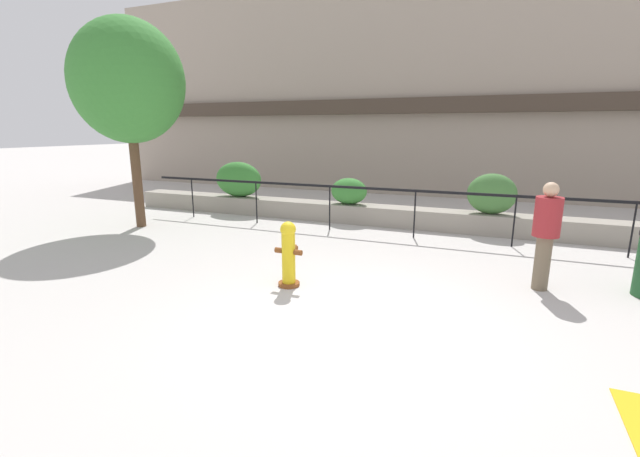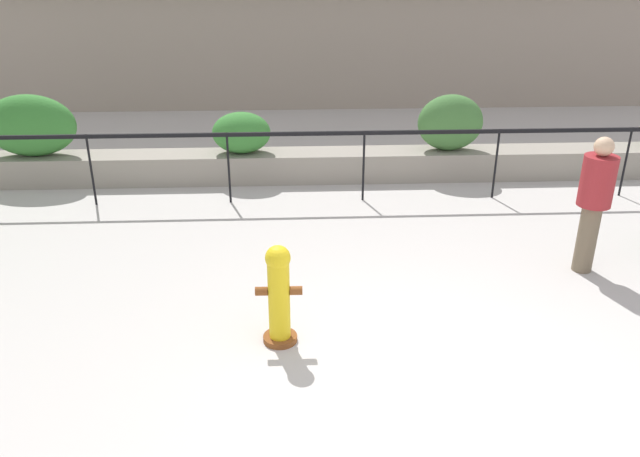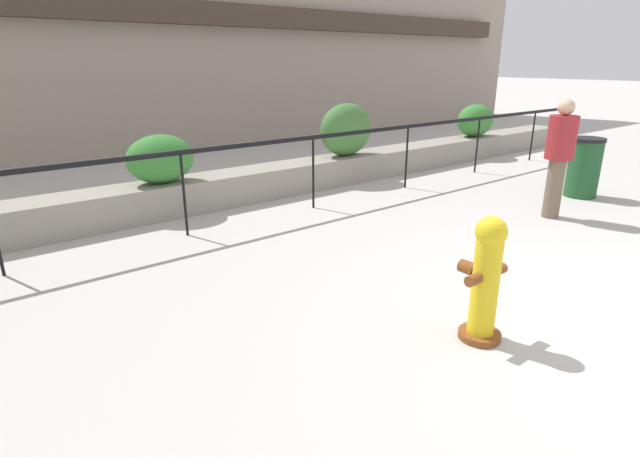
% 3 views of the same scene
% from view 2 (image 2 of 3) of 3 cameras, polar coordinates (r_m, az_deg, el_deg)
% --- Properties ---
extents(ground_plane, '(120.00, 120.00, 0.00)m').
position_cam_2_polar(ground_plane, '(5.96, 9.32, -14.50)').
color(ground_plane, '#BCB7B2').
extents(planter_wall_low, '(18.00, 0.70, 0.50)m').
position_cam_2_polar(planter_wall_low, '(11.16, 3.32, 5.85)').
color(planter_wall_low, gray).
rests_on(planter_wall_low, ground).
extents(fence_railing_segment, '(15.00, 0.05, 1.15)m').
position_cam_2_polar(fence_railing_segment, '(9.89, 4.07, 8.14)').
color(fence_railing_segment, black).
rests_on(fence_railing_segment, ground).
extents(hedge_bush_0, '(1.54, 0.70, 1.05)m').
position_cam_2_polar(hedge_bush_0, '(11.74, -24.98, 8.52)').
color(hedge_bush_0, '#387F33').
rests_on(hedge_bush_0, planter_wall_low).
extents(hedge_bush_1, '(1.01, 0.70, 0.72)m').
position_cam_2_polar(hedge_bush_1, '(10.96, -7.20, 8.69)').
color(hedge_bush_1, '#387F33').
rests_on(hedge_bush_1, planter_wall_low).
extents(hedge_bush_2, '(1.14, 0.65, 0.98)m').
position_cam_2_polar(hedge_bush_2, '(11.25, 11.83, 9.46)').
color(hedge_bush_2, '#427538').
rests_on(hedge_bush_2, planter_wall_low).
extents(fire_hydrant, '(0.47, 0.43, 1.08)m').
position_cam_2_polar(fire_hydrant, '(6.28, -3.78, -5.97)').
color(fire_hydrant, brown).
rests_on(fire_hydrant, ground).
extents(pedestrian, '(0.57, 0.57, 1.73)m').
position_cam_2_polar(pedestrian, '(8.22, 23.81, 2.66)').
color(pedestrian, brown).
rests_on(pedestrian, ground).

